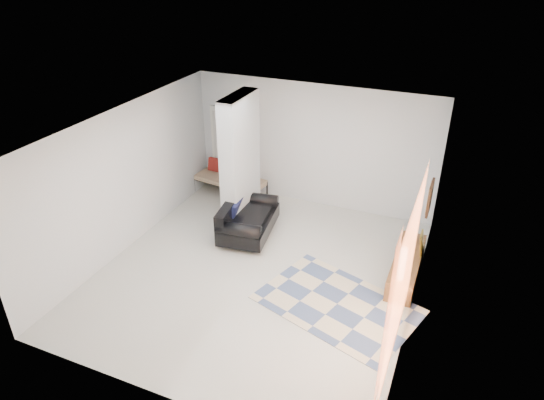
% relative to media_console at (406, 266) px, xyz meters
% --- Properties ---
extents(floor, '(6.00, 6.00, 0.00)m').
position_rel_media_console_xyz_m(floor, '(-2.52, -0.98, -0.20)').
color(floor, beige).
rests_on(floor, ground).
extents(ceiling, '(6.00, 6.00, 0.00)m').
position_rel_media_console_xyz_m(ceiling, '(-2.52, -0.98, 2.60)').
color(ceiling, white).
rests_on(ceiling, wall_back).
extents(wall_back, '(6.00, 0.00, 6.00)m').
position_rel_media_console_xyz_m(wall_back, '(-2.52, 2.02, 1.20)').
color(wall_back, white).
rests_on(wall_back, ground).
extents(wall_front, '(6.00, 0.00, 6.00)m').
position_rel_media_console_xyz_m(wall_front, '(-2.52, -3.98, 1.20)').
color(wall_front, white).
rests_on(wall_front, ground).
extents(wall_left, '(0.00, 6.00, 6.00)m').
position_rel_media_console_xyz_m(wall_left, '(-5.27, -0.98, 1.20)').
color(wall_left, white).
rests_on(wall_left, ground).
extents(wall_right, '(0.00, 6.00, 6.00)m').
position_rel_media_console_xyz_m(wall_right, '(0.23, -0.98, 1.20)').
color(wall_right, white).
rests_on(wall_right, ground).
extents(partition_column, '(0.35, 1.20, 2.80)m').
position_rel_media_console_xyz_m(partition_column, '(-3.62, 0.62, 1.20)').
color(partition_column, silver).
rests_on(partition_column, floor).
extents(hallway_door, '(0.85, 0.06, 2.04)m').
position_rel_media_console_xyz_m(hallway_door, '(-4.62, 1.98, 0.82)').
color(hallway_door, white).
rests_on(hallway_door, floor).
extents(curtain, '(0.00, 2.55, 2.55)m').
position_rel_media_console_xyz_m(curtain, '(0.15, -2.13, 1.25)').
color(curtain, '#FF7E43').
rests_on(curtain, wall_right).
extents(wall_art, '(0.04, 0.45, 0.55)m').
position_rel_media_console_xyz_m(wall_art, '(0.20, -0.00, 1.45)').
color(wall_art, '#351D0E').
rests_on(wall_art, wall_right).
extents(media_console, '(0.45, 1.79, 0.80)m').
position_rel_media_console_xyz_m(media_console, '(0.00, 0.00, 0.00)').
color(media_console, brown).
rests_on(media_console, floor).
extents(loveseat, '(1.14, 1.69, 0.76)m').
position_rel_media_console_xyz_m(loveseat, '(-3.30, 0.17, 0.15)').
color(loveseat, silver).
rests_on(loveseat, floor).
extents(daybed, '(1.77, 0.94, 0.77)m').
position_rel_media_console_xyz_m(daybed, '(-4.44, 1.65, 0.21)').
color(daybed, black).
rests_on(daybed, floor).
extents(area_rug, '(2.93, 2.38, 0.01)m').
position_rel_media_console_xyz_m(area_rug, '(-0.92, -1.27, -0.20)').
color(area_rug, beige).
rests_on(area_rug, floor).
extents(cylinder_lamp, '(0.11, 0.11, 0.62)m').
position_rel_media_console_xyz_m(cylinder_lamp, '(-0.02, -0.71, 0.51)').
color(cylinder_lamp, silver).
rests_on(cylinder_lamp, media_console).
extents(bronze_figurine, '(0.14, 0.14, 0.27)m').
position_rel_media_console_xyz_m(bronze_figurine, '(-0.05, 0.51, 0.33)').
color(bronze_figurine, black).
rests_on(bronze_figurine, media_console).
extents(vase, '(0.21, 0.21, 0.19)m').
position_rel_media_console_xyz_m(vase, '(-0.05, -0.15, 0.29)').
color(vase, silver).
rests_on(vase, media_console).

